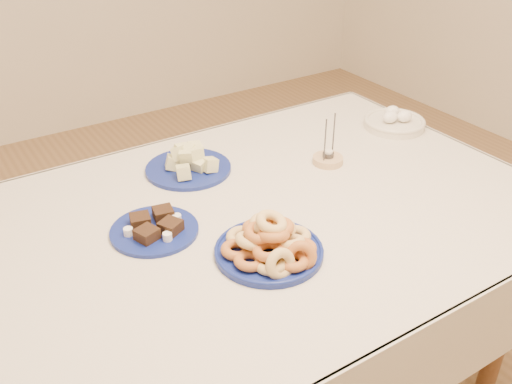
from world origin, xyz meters
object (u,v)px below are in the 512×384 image
donut_platter (270,245)px  egg_bowl (394,122)px  candle_holder (328,159)px  dining_table (246,248)px  brownie_plate (155,228)px  melon_plate (189,163)px

donut_platter → egg_bowl: size_ratio=1.22×
candle_holder → donut_platter: bearing=-144.6°
donut_platter → dining_table: bearing=76.7°
dining_table → donut_platter: 0.23m
donut_platter → brownie_plate: bearing=128.8°
dining_table → egg_bowl: bearing=15.2°
melon_plate → candle_holder: 0.43m
melon_plate → egg_bowl: (0.76, -0.11, -0.00)m
dining_table → egg_bowl: (0.74, 0.20, 0.13)m
dining_table → melon_plate: bearing=92.4°
candle_holder → egg_bowl: candle_holder is taller
dining_table → candle_holder: size_ratio=10.72×
donut_platter → candle_holder: size_ratio=1.92×
donut_platter → melon_plate: donut_platter is taller
melon_plate → egg_bowl: 0.77m
brownie_plate → egg_bowl: size_ratio=1.01×
brownie_plate → candle_holder: (0.61, 0.06, 0.00)m
dining_table → egg_bowl: egg_bowl is taller
dining_table → melon_plate: (-0.01, 0.31, 0.13)m
donut_platter → candle_holder: bearing=35.4°
egg_bowl → brownie_plate: bearing=-171.9°
donut_platter → brownie_plate: (-0.19, 0.24, -0.02)m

